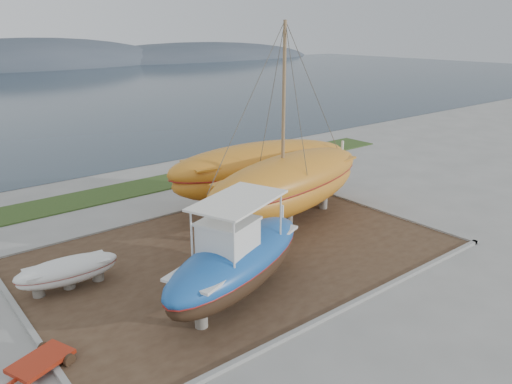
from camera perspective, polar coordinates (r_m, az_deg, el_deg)
ground at (r=19.81m, az=5.34°, el=-10.80°), size 140.00×140.00×0.00m
dirt_patch at (r=22.49m, az=-1.83°, el=-6.90°), size 18.00×12.00×0.06m
curb_frame at (r=22.47m, az=-1.83°, el=-6.80°), size 18.60×12.60×0.15m
grass_strip at (r=31.79m, az=-14.50°, el=0.23°), size 44.00×3.00×0.08m
blue_caique at (r=18.15m, az=-2.16°, el=-6.62°), size 8.28×5.10×3.81m
white_dinghy at (r=20.61m, az=-20.69°, el=-8.78°), size 3.97×1.77×1.16m
orange_sailboat at (r=24.07m, az=3.95°, el=7.23°), size 11.42×5.13×9.86m
orange_bare_hull at (r=27.33m, az=0.73°, el=1.83°), size 11.28×5.17×3.56m
red_trailer at (r=16.78m, az=-23.33°, el=-17.62°), size 2.85×2.12×0.36m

